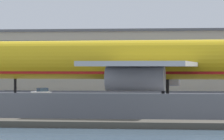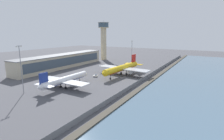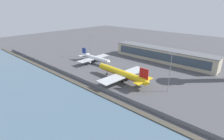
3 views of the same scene
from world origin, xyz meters
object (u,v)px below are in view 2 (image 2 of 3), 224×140
object	(u,v)px
apron_light_mast_apron_west	(21,67)
apron_light_mast_apron_east	(132,53)
ops_van	(52,85)
control_tower	(104,37)
passenger_jet_white	(65,80)
cargo_jet_yellow	(122,68)
baggage_tug	(95,76)

from	to	relation	value
apron_light_mast_apron_west	apron_light_mast_apron_east	bearing A→B (deg)	-11.95
apron_light_mast_apron_east	ops_van	bearing A→B (deg)	168.63
control_tower	passenger_jet_white	bearing A→B (deg)	-158.48
passenger_jet_white	control_tower	world-z (taller)	control_tower
apron_light_mast_apron_west	apron_light_mast_apron_east	size ratio (longest dim) A/B	1.02
cargo_jet_yellow	baggage_tug	bearing A→B (deg)	137.77
baggage_tug	apron_light_mast_apron_east	distance (m)	48.67
cargo_jet_yellow	ops_van	size ratio (longest dim) A/B	8.70
passenger_jet_white	apron_light_mast_apron_west	xyz separation A→B (m)	(-18.67, 11.55, 9.37)
baggage_tug	apron_light_mast_apron_east	xyz separation A→B (m)	(46.33, -7.68, 12.79)
cargo_jet_yellow	ops_van	bearing A→B (deg)	155.23
baggage_tug	apron_light_mast_apron_west	xyz separation A→B (m)	(-47.58, 12.20, 13.01)
ops_van	apron_light_mast_apron_east	xyz separation A→B (m)	(78.89, -15.86, 12.32)
cargo_jet_yellow	baggage_tug	distance (m)	21.20
apron_light_mast_apron_west	cargo_jet_yellow	bearing A→B (deg)	-22.55
passenger_jet_white	control_tower	size ratio (longest dim) A/B	0.84
baggage_tug	control_tower	size ratio (longest dim) A/B	0.08
passenger_jet_white	control_tower	xyz separation A→B (m)	(104.24, 41.10, 21.94)
baggage_tug	apron_light_mast_apron_west	distance (m)	50.81
ops_van	apron_light_mast_apron_east	size ratio (longest dim) A/B	0.23
ops_van	apron_light_mast_apron_west	bearing A→B (deg)	165.01
cargo_jet_yellow	ops_van	world-z (taller)	cargo_jet_yellow
cargo_jet_yellow	apron_light_mast_apron_east	distance (m)	32.68
cargo_jet_yellow	baggage_tug	world-z (taller)	cargo_jet_yellow
apron_light_mast_apron_east	passenger_jet_white	bearing A→B (deg)	173.68
cargo_jet_yellow	passenger_jet_white	world-z (taller)	cargo_jet_yellow
ops_van	apron_light_mast_apron_west	world-z (taller)	apron_light_mast_apron_west
passenger_jet_white	apron_light_mast_apron_west	size ratio (longest dim) A/B	1.55
baggage_tug	ops_van	size ratio (longest dim) A/B	0.63
ops_van	control_tower	bearing A→B (deg)	17.28
passenger_jet_white	apron_light_mast_apron_west	world-z (taller)	apron_light_mast_apron_west
control_tower	apron_light_mast_apron_east	size ratio (longest dim) A/B	1.87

